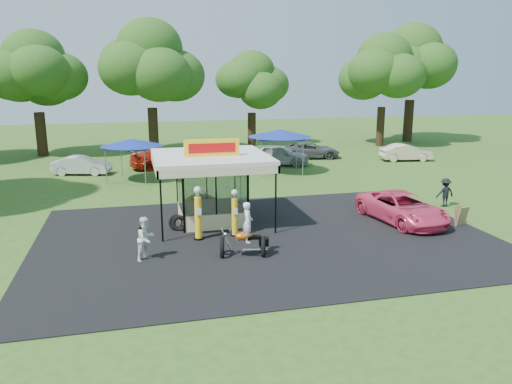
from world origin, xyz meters
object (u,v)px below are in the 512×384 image
bg_car_a (81,165)px  bg_car_d (311,150)px  gas_station_kiosk (211,187)px  kiosk_car (205,202)px  motorcycle (246,235)px  tent_west (132,143)px  a_frame_sign (461,216)px  bg_car_c (279,155)px  bg_car_e (406,152)px  gas_pump_left (198,215)px  tent_east (280,133)px  gas_pump_right (235,214)px  bg_car_b (165,158)px  spectator_west (146,239)px  pink_sedan (402,208)px  spectator_east_a (445,192)px

bg_car_a → bg_car_d: bg_car_d is taller
gas_station_kiosk → kiosk_car: (-0.00, 2.21, -1.30)m
motorcycle → bg_car_d: 24.60m
tent_west → motorcycle: bearing=-75.2°
a_frame_sign → kiosk_car: bearing=143.0°
gas_station_kiosk → bg_car_d: 20.54m
bg_car_c → bg_car_e: bg_car_c is taller
gas_pump_left → tent_east: (7.86, 13.97, 1.75)m
gas_pump_right → bg_car_b: gas_pump_right is taller
gas_pump_left → bg_car_d: 23.21m
gas_station_kiosk → bg_car_b: 15.36m
a_frame_sign → motorcycle: bearing=177.3°
gas_pump_right → gas_pump_left: bearing=-175.9°
kiosk_car → bg_car_e: size_ratio=0.65×
bg_car_a → tent_east: tent_east is taller
a_frame_sign → bg_car_b: bg_car_b is taller
kiosk_car → spectator_west: size_ratio=1.61×
a_frame_sign → bg_car_e: (7.20, 17.38, 0.21)m
pink_sedan → spectator_west: (-12.42, -2.25, 0.15)m
gas_station_kiosk → gas_pump_left: (-0.98, -2.58, -0.62)m
motorcycle → bg_car_a: bearing=122.8°
a_frame_sign → tent_east: bearing=96.8°
bg_car_a → tent_west: bearing=-116.0°
gas_pump_left → spectator_west: bearing=-140.0°
gas_station_kiosk → tent_west: gas_station_kiosk is taller
bg_car_e → tent_east: (-11.85, -2.46, 2.20)m
a_frame_sign → pink_sedan: 2.73m
gas_station_kiosk → motorcycle: size_ratio=2.32×
gas_pump_left → a_frame_sign: 12.57m
gas_station_kiosk → gas_pump_left: size_ratio=2.23×
gas_station_kiosk → bg_car_a: (-7.31, 14.17, -1.11)m
gas_pump_left → bg_car_a: (-6.33, 16.75, -0.49)m
bg_car_a → tent_west: tent_west is taller
bg_car_b → motorcycle: bearing=172.3°
a_frame_sign → pink_sedan: (-2.41, 1.27, 0.23)m
gas_station_kiosk → pink_sedan: size_ratio=1.03×
bg_car_a → bg_car_c: (15.06, 0.35, 0.16)m
bg_car_e → gas_pump_right: bearing=140.6°
spectator_west → motorcycle: bearing=-53.2°
bg_car_b → tent_west: tent_west is taller
a_frame_sign → gas_station_kiosk: bearing=152.4°
bg_car_c → spectator_east_a: bearing=-134.0°
spectator_west → bg_car_d: 26.10m
gas_station_kiosk → tent_east: (6.88, 11.39, 1.13)m
motorcycle → bg_car_e: size_ratio=0.54×
motorcycle → kiosk_car: (-0.60, 7.26, -0.43)m
bg_car_d → gas_pump_left: bearing=156.7°
kiosk_car → bg_car_a: size_ratio=0.69×
kiosk_car → tent_east: (6.88, 9.18, 2.43)m
motorcycle → gas_pump_left: bearing=133.1°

